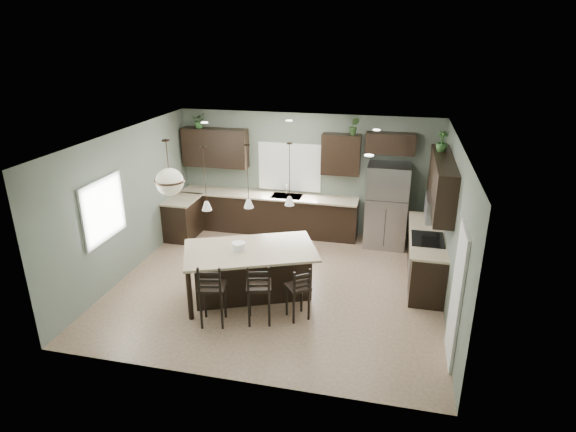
% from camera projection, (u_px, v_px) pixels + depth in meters
% --- Properties ---
extents(ground, '(6.00, 6.00, 0.00)m').
position_uv_depth(ground, '(278.00, 284.00, 9.14)').
color(ground, '#9E8466').
rests_on(ground, ground).
extents(pantry_door, '(0.04, 0.82, 2.04)m').
position_uv_depth(pantry_door, '(456.00, 297.00, 6.74)').
color(pantry_door, white).
rests_on(pantry_door, ground).
extents(window_back, '(1.35, 0.02, 1.00)m').
position_uv_depth(window_back, '(290.00, 167.00, 11.15)').
color(window_back, white).
rests_on(window_back, room_shell).
extents(window_left, '(0.02, 1.10, 1.00)m').
position_uv_depth(window_left, '(103.00, 210.00, 8.48)').
color(window_left, white).
rests_on(window_left, room_shell).
extents(left_return_cabs, '(0.60, 0.90, 0.90)m').
position_uv_depth(left_return_cabs, '(183.00, 219.00, 11.09)').
color(left_return_cabs, black).
rests_on(left_return_cabs, ground).
extents(left_return_countertop, '(0.66, 0.96, 0.04)m').
position_uv_depth(left_return_countertop, '(182.00, 200.00, 10.92)').
color(left_return_countertop, '#BFB190').
rests_on(left_return_countertop, left_return_cabs).
extents(back_lower_cabs, '(4.20, 0.60, 0.90)m').
position_uv_depth(back_lower_cabs, '(268.00, 214.00, 11.38)').
color(back_lower_cabs, black).
rests_on(back_lower_cabs, ground).
extents(back_countertop, '(4.20, 0.66, 0.04)m').
position_uv_depth(back_countertop, '(268.00, 195.00, 11.19)').
color(back_countertop, '#BFB190').
rests_on(back_countertop, back_lower_cabs).
extents(sink_inset, '(0.70, 0.45, 0.01)m').
position_uv_depth(sink_inset, '(287.00, 196.00, 11.10)').
color(sink_inset, gray).
rests_on(sink_inset, back_countertop).
extents(faucet, '(0.02, 0.02, 0.28)m').
position_uv_depth(faucet, '(286.00, 191.00, 11.02)').
color(faucet, silver).
rests_on(faucet, back_countertop).
extents(back_upper_left, '(1.55, 0.34, 0.90)m').
position_uv_depth(back_upper_left, '(215.00, 148.00, 11.23)').
color(back_upper_left, black).
rests_on(back_upper_left, room_shell).
extents(back_upper_right, '(0.85, 0.34, 0.90)m').
position_uv_depth(back_upper_right, '(341.00, 154.00, 10.61)').
color(back_upper_right, black).
rests_on(back_upper_right, room_shell).
extents(fridge_header, '(1.05, 0.34, 0.45)m').
position_uv_depth(fridge_header, '(390.00, 143.00, 10.29)').
color(fridge_header, black).
rests_on(fridge_header, room_shell).
extents(right_lower_cabs, '(0.60, 2.35, 0.90)m').
position_uv_depth(right_lower_cabs, '(426.00, 257.00, 9.21)').
color(right_lower_cabs, black).
rests_on(right_lower_cabs, ground).
extents(right_countertop, '(0.66, 2.35, 0.04)m').
position_uv_depth(right_countertop, '(427.00, 235.00, 9.04)').
color(right_countertop, '#BFB190').
rests_on(right_countertop, right_lower_cabs).
extents(cooktop, '(0.58, 0.75, 0.02)m').
position_uv_depth(cooktop, '(428.00, 239.00, 8.78)').
color(cooktop, black).
rests_on(cooktop, right_countertop).
extents(wall_oven_front, '(0.01, 0.72, 0.60)m').
position_uv_depth(wall_oven_front, '(409.00, 262.00, 9.02)').
color(wall_oven_front, gray).
rests_on(wall_oven_front, right_lower_cabs).
extents(right_upper_cabs, '(0.34, 2.35, 0.90)m').
position_uv_depth(right_upper_cabs, '(442.00, 183.00, 8.64)').
color(right_upper_cabs, black).
rests_on(right_upper_cabs, room_shell).
extents(microwave, '(0.40, 0.75, 0.40)m').
position_uv_depth(microwave, '(437.00, 209.00, 8.54)').
color(microwave, gray).
rests_on(microwave, right_upper_cabs).
extents(refrigerator, '(0.90, 0.74, 1.85)m').
position_uv_depth(refrigerator, '(387.00, 206.00, 10.52)').
color(refrigerator, gray).
rests_on(refrigerator, ground).
extents(kitchen_island, '(2.60, 2.08, 0.92)m').
position_uv_depth(kitchen_island, '(251.00, 273.00, 8.59)').
color(kitchen_island, black).
rests_on(kitchen_island, ground).
extents(serving_dish, '(0.24, 0.24, 0.14)m').
position_uv_depth(serving_dish, '(239.00, 246.00, 8.36)').
color(serving_dish, white).
rests_on(serving_dish, kitchen_island).
extents(bar_stool_left, '(0.48, 0.48, 1.11)m').
position_uv_depth(bar_stool_left, '(212.00, 293.00, 7.73)').
color(bar_stool_left, black).
rests_on(bar_stool_left, ground).
extents(bar_stool_center, '(0.50, 0.50, 1.09)m').
position_uv_depth(bar_stool_center, '(259.00, 292.00, 7.78)').
color(bar_stool_center, black).
rests_on(bar_stool_center, ground).
extents(bar_stool_right, '(0.50, 0.50, 0.96)m').
position_uv_depth(bar_stool_right, '(298.00, 292.00, 7.91)').
color(bar_stool_right, black).
rests_on(bar_stool_right, ground).
extents(pendant_left, '(0.17, 0.17, 1.10)m').
position_uv_depth(pendant_left, '(205.00, 179.00, 7.83)').
color(pendant_left, silver).
rests_on(pendant_left, room_shell).
extents(pendant_center, '(0.17, 0.17, 1.10)m').
position_uv_depth(pendant_center, '(248.00, 177.00, 7.95)').
color(pendant_center, white).
rests_on(pendant_center, room_shell).
extents(pendant_right, '(0.17, 0.17, 1.10)m').
position_uv_depth(pendant_right, '(289.00, 174.00, 8.06)').
color(pendant_right, white).
rests_on(pendant_right, room_shell).
extents(chandelier, '(0.53, 0.53, 0.99)m').
position_uv_depth(chandelier, '(168.00, 168.00, 8.25)').
color(chandelier, beige).
rests_on(chandelier, room_shell).
extents(plant_back_left, '(0.37, 0.34, 0.36)m').
position_uv_depth(plant_back_left, '(200.00, 120.00, 11.05)').
color(plant_back_left, '#285023').
rests_on(plant_back_left, back_upper_left).
extents(plant_back_right, '(0.21, 0.17, 0.39)m').
position_uv_depth(plant_back_right, '(354.00, 126.00, 10.30)').
color(plant_back_right, '#2C4B21').
rests_on(plant_back_right, back_upper_right).
extents(plant_right_wall, '(0.24, 0.24, 0.38)m').
position_uv_depth(plant_right_wall, '(442.00, 141.00, 8.89)').
color(plant_right_wall, '#2F5A27').
rests_on(plant_right_wall, right_upper_cabs).
extents(room_shell, '(6.00, 6.00, 6.00)m').
position_uv_depth(room_shell, '(277.00, 200.00, 8.53)').
color(room_shell, slate).
rests_on(room_shell, ground).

